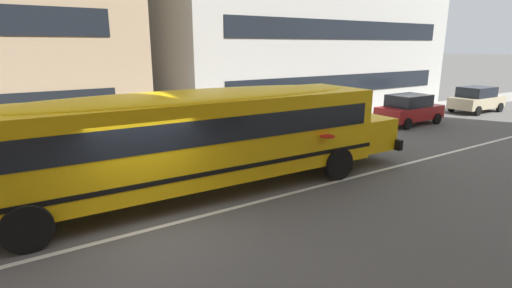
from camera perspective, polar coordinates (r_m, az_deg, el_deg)
name	(u,v)px	position (r m, az deg, el deg)	size (l,w,h in m)	color
ground_plane	(154,228)	(9.77, -14.77, -11.88)	(400.00, 400.00, 0.00)	#54514F
sidewalk_far	(91,156)	(16.59, -23.03, -1.63)	(120.00, 3.00, 0.01)	gray
lane_centreline	(154,228)	(9.77, -14.77, -11.87)	(110.00, 0.16, 0.01)	silver
school_bus	(203,132)	(11.33, -7.76, 1.69)	(13.51, 3.42, 3.00)	yellow
parked_car_beige_near_corner	(477,99)	(29.06, 29.61, 5.75)	(3.92, 1.93, 1.64)	#C1B28E
parked_car_red_far_corner	(409,109)	(22.90, 21.55, 4.79)	(3.91, 1.90, 1.64)	maroon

